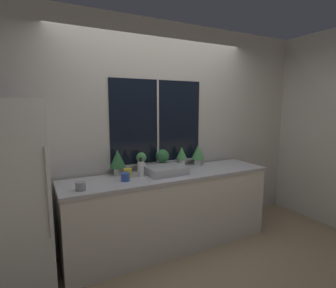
% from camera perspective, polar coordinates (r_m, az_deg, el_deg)
% --- Properties ---
extents(ground_plane, '(14.00, 14.00, 0.00)m').
position_cam_1_polar(ground_plane, '(3.20, 3.09, -23.37)').
color(ground_plane, '#937F60').
extents(wall_back, '(8.00, 0.09, 2.70)m').
position_cam_1_polar(wall_back, '(3.31, -2.50, 2.64)').
color(wall_back, '#BCB7AD').
rests_on(wall_back, ground_plane).
extents(wall_right, '(0.06, 7.00, 2.70)m').
position_cam_1_polar(wall_right, '(5.31, 16.15, 4.48)').
color(wall_right, '#BCB7AD').
rests_on(wall_right, ground_plane).
extents(counter, '(2.47, 0.61, 0.90)m').
position_cam_1_polar(counter, '(3.22, 0.42, -14.14)').
color(counter, silver).
rests_on(counter, ground_plane).
extents(refrigerator, '(0.70, 0.66, 1.74)m').
position_cam_1_polar(refrigerator, '(2.78, -31.66, -9.86)').
color(refrigerator, silver).
rests_on(refrigerator, ground_plane).
extents(sink, '(0.44, 0.40, 0.29)m').
position_cam_1_polar(sink, '(3.05, -0.57, -5.65)').
color(sink, '#ADADB2').
rests_on(sink, counter).
extents(potted_plant_far_left, '(0.18, 0.18, 0.29)m').
position_cam_1_polar(potted_plant_far_left, '(3.03, -10.90, -3.43)').
color(potted_plant_far_left, white).
rests_on(potted_plant_far_left, counter).
extents(potted_plant_left, '(0.12, 0.12, 0.24)m').
position_cam_1_polar(potted_plant_left, '(3.13, -5.81, -3.78)').
color(potted_plant_left, white).
rests_on(potted_plant_left, counter).
extents(potted_plant_center, '(0.17, 0.17, 0.25)m').
position_cam_1_polar(potted_plant_center, '(3.24, -1.25, -2.98)').
color(potted_plant_center, white).
rests_on(potted_plant_center, counter).
extents(potted_plant_right, '(0.14, 0.14, 0.26)m').
position_cam_1_polar(potted_plant_right, '(3.37, 2.99, -2.46)').
color(potted_plant_right, white).
rests_on(potted_plant_right, counter).
extents(potted_plant_far_right, '(0.17, 0.17, 0.27)m').
position_cam_1_polar(potted_plant_far_right, '(3.50, 6.50, -2.02)').
color(potted_plant_far_right, white).
rests_on(potted_plant_far_right, counter).
extents(soap_bottle, '(0.07, 0.07, 0.21)m').
position_cam_1_polar(soap_bottle, '(2.95, -5.94, -5.33)').
color(soap_bottle, white).
rests_on(soap_bottle, counter).
extents(mug_grey, '(0.09, 0.09, 0.08)m').
position_cam_1_polar(mug_grey, '(2.61, -18.50, -8.71)').
color(mug_grey, gray).
rests_on(mug_grey, counter).
extents(mug_yellow, '(0.09, 0.09, 0.09)m').
position_cam_1_polar(mug_yellow, '(2.95, -8.78, -6.24)').
color(mug_yellow, gold).
rests_on(mug_yellow, counter).
extents(mug_blue, '(0.09, 0.09, 0.09)m').
position_cam_1_polar(mug_blue, '(2.80, -9.26, -7.10)').
color(mug_blue, '#3351AD').
rests_on(mug_blue, counter).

